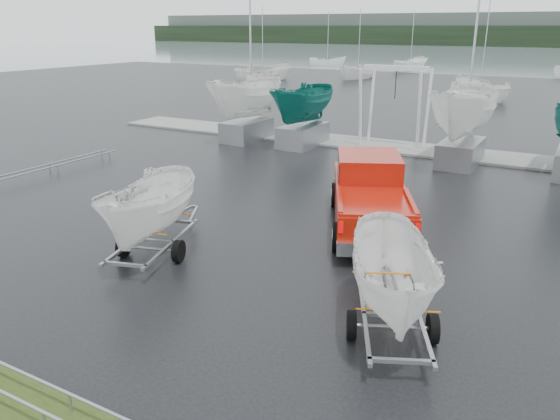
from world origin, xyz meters
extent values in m
plane|color=black|center=(0.00, 0.00, 0.00)|extent=(120.00, 120.00, 0.00)
plane|color=slate|center=(0.00, 100.00, -0.01)|extent=(300.00, 300.00, 0.00)
cube|color=gray|center=(0.00, 13.00, 0.05)|extent=(30.00, 3.00, 0.12)
cube|color=black|center=(0.00, 170.00, 3.00)|extent=(300.00, 8.00, 6.00)
cube|color=#9A1408|center=(5.16, 1.31, 0.84)|extent=(4.45, 6.42, 1.00)
cube|color=#9A1408|center=(4.70, 2.32, 1.63)|extent=(2.78, 3.01, 0.89)
cube|color=black|center=(4.70, 2.32, 1.68)|extent=(2.70, 2.78, 0.58)
cube|color=silver|center=(6.45, -1.51, 0.53)|extent=(2.01, 1.06, 0.37)
cylinder|color=black|center=(3.42, 2.72, 0.42)|extent=(0.64, 0.90, 0.84)
cylinder|color=black|center=(5.24, 3.55, 0.42)|extent=(0.64, 0.90, 0.84)
cylinder|color=black|center=(5.08, -0.92, 0.42)|extent=(0.64, 0.90, 0.84)
cylinder|color=black|center=(6.90, -0.09, 0.42)|extent=(0.64, 0.90, 0.84)
cube|color=gray|center=(7.28, -4.65, 0.45)|extent=(1.57, 3.31, 0.08)
cube|color=gray|center=(8.28, -4.19, 0.45)|extent=(1.57, 3.31, 0.08)
cylinder|color=gray|center=(7.86, -4.60, 0.30)|extent=(1.49, 0.74, 0.08)
cylinder|color=black|center=(7.13, -4.93, 0.30)|extent=(0.41, 0.62, 0.60)
cylinder|color=black|center=(8.59, -4.27, 0.30)|extent=(0.41, 0.62, 0.60)
imported|color=white|center=(7.78, -4.42, 2.63)|extent=(2.16, 2.18, 4.29)
cube|color=orange|center=(7.45, -3.69, 1.00)|extent=(1.43, 0.68, 0.03)
cube|color=orange|center=(8.11, -5.15, 1.00)|extent=(1.43, 0.68, 0.03)
cube|color=gray|center=(0.33, -3.87, 0.45)|extent=(1.10, 3.47, 0.08)
cube|color=gray|center=(1.38, -3.56, 0.45)|extent=(1.10, 3.47, 0.08)
cylinder|color=gray|center=(0.91, -3.90, 0.30)|extent=(1.56, 0.53, 0.08)
cylinder|color=black|center=(0.14, -4.13, 0.30)|extent=(0.34, 0.63, 0.60)
cylinder|color=black|center=(1.68, -3.68, 0.30)|extent=(0.34, 0.63, 0.60)
imported|color=white|center=(0.85, -3.71, 2.73)|extent=(2.11, 2.14, 4.49)
cube|color=orange|center=(0.63, -2.95, 1.00)|extent=(1.50, 0.48, 0.03)
cube|color=orange|center=(1.08, -4.48, 1.00)|extent=(1.50, 0.48, 0.03)
cylinder|color=silver|center=(0.51, 12.20, 2.00)|extent=(0.16, 0.58, 3.99)
cylinder|color=silver|center=(0.51, 13.80, 2.00)|extent=(0.16, 0.58, 3.99)
cylinder|color=silver|center=(3.51, 12.20, 2.00)|extent=(0.16, 0.58, 3.99)
cylinder|color=silver|center=(3.51, 13.80, 2.00)|extent=(0.16, 0.58, 3.99)
cube|color=silver|center=(2.01, 13.00, 4.00)|extent=(3.30, 0.25, 0.25)
cube|color=gray|center=(-5.55, 11.00, 0.55)|extent=(1.60, 3.20, 1.10)
imported|color=white|center=(-5.55, 11.00, 4.19)|extent=(2.32, 2.39, 6.18)
cylinder|color=#B2B2B7|center=(-5.55, 11.50, 6.99)|extent=(0.10, 0.10, 7.00)
cube|color=gray|center=(-2.22, 11.20, 0.55)|extent=(1.60, 3.20, 1.10)
imported|color=#0D5E54|center=(-2.22, 11.20, 3.84)|extent=(2.06, 2.11, 5.47)
cube|color=gray|center=(5.87, 11.00, 0.55)|extent=(1.60, 3.20, 1.10)
imported|color=white|center=(5.87, 11.00, 4.39)|extent=(2.48, 2.55, 6.59)
cylinder|color=gray|center=(-8.75, 1.00, 0.35)|extent=(0.06, 6.50, 0.06)
cylinder|color=gray|center=(-9.25, 1.00, 0.35)|extent=(0.06, 6.50, 0.06)
cylinder|color=gray|center=(4.00, -9.75, 0.35)|extent=(7.00, 0.06, 0.06)
cylinder|color=gray|center=(4.00, -9.25, 0.35)|extent=(7.00, 0.06, 0.06)
imported|color=white|center=(-22.80, 41.30, 0.00)|extent=(3.77, 3.79, 7.12)
cylinder|color=#B2B2B7|center=(-22.80, 41.30, 4.00)|extent=(0.08, 0.08, 8.00)
imported|color=white|center=(-13.96, 48.53, 0.00)|extent=(3.00, 3.06, 6.99)
cylinder|color=#B2B2B7|center=(-13.96, 48.53, 4.00)|extent=(0.08, 0.08, 8.00)
imported|color=white|center=(2.22, 35.92, 0.00)|extent=(3.79, 3.79, 7.04)
cylinder|color=#B2B2B7|center=(2.22, 35.92, 4.00)|extent=(0.08, 0.08, 8.00)
imported|color=white|center=(-26.29, 66.70, 0.00)|extent=(2.81, 2.77, 5.83)
cylinder|color=#B2B2B7|center=(-26.29, 66.70, 4.00)|extent=(0.08, 0.08, 8.00)
imported|color=white|center=(-12.08, 63.45, 0.00)|extent=(3.37, 3.42, 7.37)
cylinder|color=#B2B2B7|center=(-12.08, 63.45, 4.00)|extent=(0.08, 0.08, 8.00)
camera|label=1|loc=(10.59, -14.01, 5.99)|focal=35.00mm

